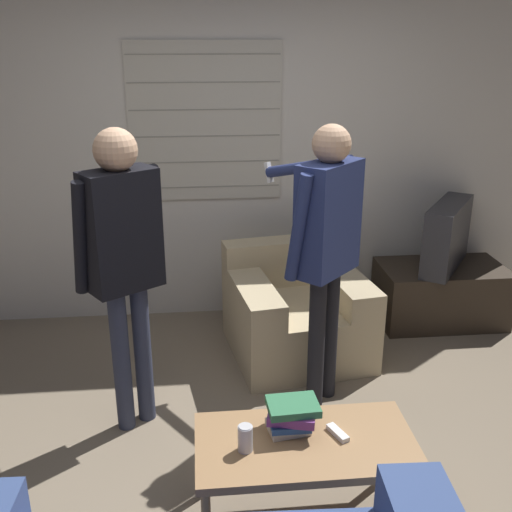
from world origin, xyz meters
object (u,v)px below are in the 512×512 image
armchair_beige (296,312)px  spare_remote (338,433)px  person_right_standing (326,234)px  coffee_table (305,449)px  soda_can (245,438)px  person_left_standing (122,246)px  tv (446,236)px  book_stack (291,416)px

armchair_beige → spare_remote: size_ratio=7.61×
person_right_standing → armchair_beige: bearing=48.9°
coffee_table → soda_can: 0.30m
person_left_standing → person_right_standing: bearing=-28.3°
armchair_beige → person_right_standing: (0.05, -0.64, 0.79)m
person_right_standing → coffee_table: bearing=-151.3°
armchair_beige → coffee_table: size_ratio=1.04×
armchair_beige → coffee_table: bearing=73.4°
armchair_beige → person_right_standing: person_right_standing is taller
person_right_standing → soda_can: size_ratio=13.61×
coffee_table → person_right_standing: size_ratio=0.58×
person_left_standing → person_right_standing: 1.14m
soda_can → person_left_standing: bearing=122.6°
armchair_beige → person_left_standing: 1.54m
coffee_table → tv: tv is taller
armchair_beige → book_stack: (-0.28, -1.55, 0.23)m
person_left_standing → soda_can: 1.23m
book_stack → soda_can: bearing=-152.0°
book_stack → tv: bearing=51.8°
tv → book_stack: bearing=-2.8°
armchair_beige → person_right_standing: bearing=85.8°
person_left_standing → spare_remote: (1.01, -0.84, -0.64)m
tv → person_right_standing: bearing=-14.2°
coffee_table → spare_remote: spare_remote is taller
book_stack → armchair_beige: bearing=79.7°
spare_remote → coffee_table: bearing=166.6°
person_left_standing → spare_remote: person_left_standing is taller
coffee_table → person_left_standing: size_ratio=0.57×
spare_remote → tv: bearing=33.7°
book_stack → spare_remote: book_stack is taller
tv → person_left_standing: person_left_standing is taller
person_right_standing → soda_can: person_right_standing is taller
coffee_table → soda_can: (-0.28, -0.04, 0.11)m
soda_can → spare_remote: soda_can is taller
book_stack → spare_remote: 0.22m
coffee_table → person_right_standing: (0.27, 0.99, 0.69)m
armchair_beige → person_left_standing: person_left_standing is taller
book_stack → coffee_table: bearing=-54.8°
armchair_beige → soda_can: armchair_beige is taller
soda_can → spare_remote: size_ratio=0.93×
armchair_beige → soda_can: bearing=64.5°
tv → soda_can: (-1.72, -2.02, -0.20)m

